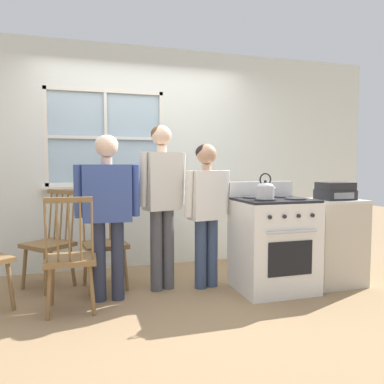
{
  "coord_description": "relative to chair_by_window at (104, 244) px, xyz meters",
  "views": [
    {
      "loc": [
        -0.72,
        -3.24,
        1.26
      ],
      "look_at": [
        0.31,
        0.21,
        1.0
      ],
      "focal_mm": 35.0,
      "sensor_mm": 36.0,
      "label": 1
    }
  ],
  "objects": [
    {
      "name": "ground_plane",
      "position": [
        0.5,
        -0.65,
        -0.45
      ],
      "size": [
        16.0,
        16.0,
        0.0
      ],
      "primitive_type": "plane",
      "color": "#937551"
    },
    {
      "name": "stereo",
      "position": [
        2.33,
        -0.58,
        0.54
      ],
      "size": [
        0.34,
        0.29,
        0.18
      ],
      "color": "#232326",
      "rests_on": "side_counter"
    },
    {
      "name": "wall_back",
      "position": [
        0.52,
        0.75,
        0.88
      ],
      "size": [
        6.4,
        0.16,
        2.7
      ],
      "color": "silver",
      "rests_on": "ground_plane"
    },
    {
      "name": "side_counter",
      "position": [
        2.33,
        -0.56,
        -0.0
      ],
      "size": [
        0.55,
        0.5,
        0.9
      ],
      "color": "beige",
      "rests_on": "ground_plane"
    },
    {
      "name": "person_teen_center",
      "position": [
        0.56,
        -0.23,
        0.54
      ],
      "size": [
        0.51,
        0.29,
        1.65
      ],
      "rotation": [
        0.0,
        0.0,
        0.26
      ],
      "color": "#4C4C51",
      "rests_on": "ground_plane"
    },
    {
      "name": "potted_plant",
      "position": [
        -0.17,
        0.66,
        0.64
      ],
      "size": [
        0.11,
        0.11,
        0.27
      ],
      "color": "#42474C",
      "rests_on": "wall_back"
    },
    {
      "name": "chair_near_stove",
      "position": [
        -0.32,
        -0.57,
        0.0
      ],
      "size": [
        0.43,
        0.41,
        1.0
      ],
      "rotation": [
        0.0,
        0.0,
        3.12
      ],
      "color": "olive",
      "rests_on": "ground_plane"
    },
    {
      "name": "person_adult_right",
      "position": [
        1.0,
        -0.3,
        0.44
      ],
      "size": [
        0.51,
        0.27,
        1.47
      ],
      "rotation": [
        0.0,
        0.0,
        0.19
      ],
      "color": "#384766",
      "rests_on": "ground_plane"
    },
    {
      "name": "person_elderly_left",
      "position": [
        0.01,
        -0.39,
        0.48
      ],
      "size": [
        0.59,
        0.24,
        1.53
      ],
      "rotation": [
        0.0,
        0.0,
        -0.07
      ],
      "color": "#2D3347",
      "rests_on": "ground_plane"
    },
    {
      "name": "kettle",
      "position": [
        1.46,
        -0.69,
        0.57
      ],
      "size": [
        0.21,
        0.17,
        0.25
      ],
      "color": "#B7B7BC",
      "rests_on": "stove"
    },
    {
      "name": "chair_near_wall",
      "position": [
        -0.54,
        0.17,
        0.0
      ],
      "size": [
        0.58,
        0.58,
        1.0
      ],
      "rotation": [
        0.0,
        0.0,
        -0.86
      ],
      "color": "olive",
      "rests_on": "ground_plane"
    },
    {
      "name": "chair_by_window",
      "position": [
        0.0,
        0.0,
        0.0
      ],
      "size": [
        0.47,
        0.46,
        1.0
      ],
      "rotation": [
        0.0,
        0.0,
        0.15
      ],
      "color": "olive",
      "rests_on": "ground_plane"
    },
    {
      "name": "stove",
      "position": [
        1.63,
        -0.55,
        0.02
      ],
      "size": [
        0.74,
        0.68,
        1.08
      ],
      "color": "white",
      "rests_on": "ground_plane"
    }
  ]
}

